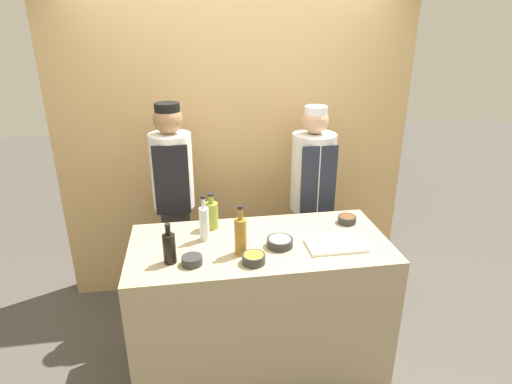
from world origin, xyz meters
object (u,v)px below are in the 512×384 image
sauce_bowl_brown (347,219)px  chef_right (311,201)px  sauce_bowl_yellow (254,258)px  chef_left (174,204)px  cutting_board (336,245)px  sauce_bowl_green (192,260)px  bottle_soy (169,248)px  bottle_clear (204,223)px  bottle_oil (211,215)px  bottle_vinegar (241,235)px  sauce_bowl_white (280,242)px

sauce_bowl_brown → chef_right: size_ratio=0.08×
sauce_bowl_brown → sauce_bowl_yellow: (-0.71, -0.42, 0.00)m
sauce_bowl_yellow → chef_left: (-0.46, 0.94, -0.04)m
cutting_board → chef_right: (0.09, 0.83, -0.06)m
sauce_bowl_green → cutting_board: size_ratio=0.34×
sauce_bowl_brown → bottle_soy: (-1.18, -0.33, 0.07)m
sauce_bowl_green → cutting_board: 0.88m
bottle_soy → chef_left: size_ratio=0.14×
bottle_clear → sauce_bowl_brown: bearing=5.1°
bottle_oil → bottle_vinegar: size_ratio=0.80×
sauce_bowl_yellow → bottle_soy: bearing=170.1°
bottle_vinegar → chef_left: (-0.40, 0.82, -0.13)m
bottle_oil → chef_left: 0.53m
sauce_bowl_brown → chef_right: (-0.10, 0.52, -0.08)m
sauce_bowl_white → cutting_board: sauce_bowl_white is taller
bottle_oil → chef_left: size_ratio=0.14×
sauce_bowl_brown → chef_right: 0.54m
sauce_bowl_brown → bottle_oil: 0.92m
sauce_bowl_green → bottle_clear: 0.31m
sauce_bowl_green → cutting_board: bearing=4.5°
bottle_oil → bottle_clear: 0.17m
bottle_vinegar → bottle_clear: bearing=133.8°
bottle_soy → bottle_clear: 0.32m
sauce_bowl_green → chef_left: (-0.12, 0.90, -0.03)m
sauce_bowl_white → bottle_oil: bearing=141.1°
cutting_board → chef_right: 0.84m
sauce_bowl_white → cutting_board: 0.34m
bottle_soy → bottle_vinegar: bearing=5.0°
bottle_oil → chef_right: (0.82, 0.46, -0.15)m
bottle_soy → bottle_clear: (0.21, 0.25, 0.02)m
sauce_bowl_brown → chef_right: bearing=100.6°
sauce_bowl_yellow → chef_right: chef_right is taller
cutting_board → chef_left: 1.29m
bottle_soy → chef_right: size_ratio=0.15×
sauce_bowl_green → sauce_bowl_white: 0.55m
sauce_bowl_yellow → bottle_vinegar: (-0.06, 0.12, 0.09)m
sauce_bowl_brown → sauce_bowl_yellow: sauce_bowl_yellow is taller
sauce_bowl_white → bottle_clear: bearing=160.1°
sauce_bowl_yellow → bottle_soy: 0.48m
sauce_bowl_white → bottle_vinegar: size_ratio=0.52×
bottle_soy → chef_right: bearing=38.4°
cutting_board → chef_right: bearing=84.0°
bottle_vinegar → sauce_bowl_yellow: bearing=-63.2°
sauce_bowl_green → bottle_vinegar: (0.29, 0.08, 0.09)m
bottle_vinegar → bottle_soy: 0.41m
bottle_oil → bottle_clear: bottle_clear is taller
sauce_bowl_white → chef_right: (0.43, 0.77, -0.08)m
cutting_board → chef_left: size_ratio=0.20×
sauce_bowl_brown → bottle_vinegar: 0.83m
cutting_board → bottle_clear: (-0.79, 0.22, 0.11)m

